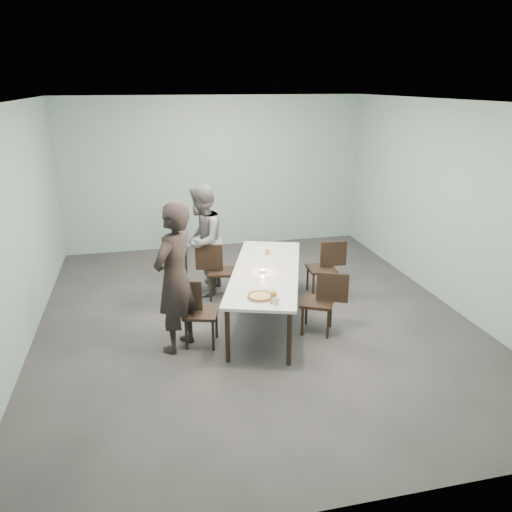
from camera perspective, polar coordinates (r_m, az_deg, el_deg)
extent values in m
plane|color=#333335|center=(7.29, -0.30, -7.02)|extent=(7.00, 7.00, 0.00)
cube|color=#8FB4B0|center=(10.13, -4.75, 9.38)|extent=(6.00, 0.02, 3.00)
cube|color=#8FB4B0|center=(3.65, 12.06, -9.46)|extent=(6.00, 0.02, 3.00)
cube|color=#8FB4B0|center=(6.79, -25.87, 2.55)|extent=(0.02, 7.00, 3.00)
cube|color=#8FB4B0|center=(7.96, 21.35, 5.40)|extent=(0.02, 7.00, 3.00)
cube|color=white|center=(6.54, -0.34, 17.26)|extent=(6.00, 7.00, 0.02)
cube|color=white|center=(6.97, 1.14, -1.74)|extent=(1.67, 2.75, 0.04)
cylinder|color=black|center=(6.06, -3.28, -9.07)|extent=(0.06, 0.06, 0.71)
cylinder|color=black|center=(8.27, -0.81, -1.06)|extent=(0.06, 0.06, 0.71)
cylinder|color=black|center=(6.01, 3.82, -9.37)|extent=(0.06, 0.06, 0.71)
cylinder|color=black|center=(8.23, 4.32, -1.23)|extent=(0.06, 0.06, 0.71)
cube|color=black|center=(6.46, -6.29, -6.53)|extent=(0.52, 0.52, 0.04)
cube|color=black|center=(6.39, -8.06, -4.53)|extent=(0.42, 0.15, 0.40)
cylinder|color=black|center=(6.44, -7.96, -8.93)|extent=(0.04, 0.04, 0.41)
cylinder|color=black|center=(6.74, -7.45, -7.58)|extent=(0.04, 0.04, 0.41)
cylinder|color=black|center=(6.39, -4.93, -9.06)|extent=(0.04, 0.04, 0.41)
cylinder|color=black|center=(6.69, -4.55, -7.68)|extent=(0.04, 0.04, 0.41)
cube|color=black|center=(7.81, -3.95, -1.79)|extent=(0.49, 0.49, 0.04)
cube|color=black|center=(7.73, -5.39, -0.14)|extent=(0.42, 0.12, 0.40)
cylinder|color=black|center=(7.74, -5.20, -3.81)|extent=(0.04, 0.04, 0.41)
cylinder|color=black|center=(8.06, -5.09, -2.86)|extent=(0.04, 0.04, 0.41)
cylinder|color=black|center=(7.73, -2.68, -3.78)|extent=(0.04, 0.04, 0.41)
cylinder|color=black|center=(8.05, -2.67, -2.83)|extent=(0.04, 0.04, 0.41)
cube|color=black|center=(6.78, 7.04, -5.28)|extent=(0.57, 0.57, 0.04)
cube|color=black|center=(6.67, 8.74, -3.55)|extent=(0.39, 0.23, 0.40)
cylinder|color=black|center=(7.01, 8.53, -6.52)|extent=(0.04, 0.04, 0.41)
cylinder|color=black|center=(6.71, 8.22, -7.75)|extent=(0.04, 0.04, 0.41)
cylinder|color=black|center=(7.04, 5.77, -6.26)|extent=(0.04, 0.04, 0.41)
cylinder|color=black|center=(6.74, 5.32, -7.47)|extent=(0.04, 0.04, 0.41)
cube|color=black|center=(7.98, 7.47, -1.45)|extent=(0.45, 0.45, 0.04)
cube|color=black|center=(7.95, 8.85, 0.25)|extent=(0.42, 0.07, 0.40)
cylinder|color=black|center=(8.26, 8.19, -2.43)|extent=(0.04, 0.04, 0.41)
cylinder|color=black|center=(7.96, 8.92, -3.32)|extent=(0.04, 0.04, 0.41)
cylinder|color=black|center=(8.16, 5.91, -2.59)|extent=(0.04, 0.04, 0.41)
cylinder|color=black|center=(7.86, 6.56, -3.49)|extent=(0.04, 0.04, 0.41)
imported|color=black|center=(6.20, -9.23, -2.52)|extent=(0.80, 0.83, 1.91)
imported|color=slate|center=(7.85, -6.21, 1.73)|extent=(0.94, 1.04, 1.76)
cylinder|color=white|center=(6.08, 0.48, -4.74)|extent=(0.34, 0.34, 0.01)
cylinder|color=#E0C97F|center=(6.07, 0.48, -4.63)|extent=(0.30, 0.30, 0.01)
torus|color=brown|center=(6.07, 0.48, -4.59)|extent=(0.32, 0.32, 0.03)
cylinder|color=white|center=(6.38, 1.23, -3.54)|extent=(0.18, 0.18, 0.01)
cylinder|color=gold|center=(5.91, 2.01, -4.76)|extent=(0.08, 0.08, 0.15)
cylinder|color=silver|center=(5.90, 2.29, -5.14)|extent=(0.08, 0.08, 0.09)
cylinder|color=silver|center=(6.86, 0.78, -1.77)|extent=(0.06, 0.06, 0.03)
cylinder|color=orange|center=(6.85, 0.78, -1.58)|extent=(0.04, 0.04, 0.01)
cylinder|color=gold|center=(7.57, 1.31, 0.46)|extent=(0.07, 0.07, 0.08)
cube|color=silver|center=(7.87, 0.86, 0.93)|extent=(0.35, 0.30, 0.01)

